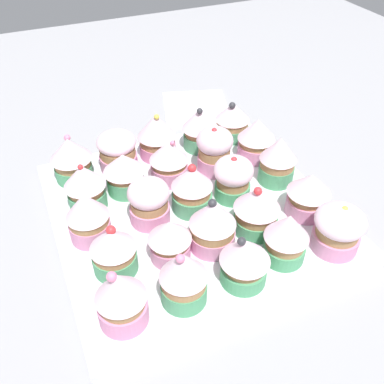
% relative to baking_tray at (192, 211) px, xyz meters
% --- Properties ---
extents(ground_plane, '(1.80, 1.80, 0.03)m').
position_rel_baking_tray_xyz_m(ground_plane, '(0.00, 0.00, -0.02)').
color(ground_plane, '#9E9EA3').
extents(baking_tray, '(0.39, 0.39, 0.01)m').
position_rel_baking_tray_xyz_m(baking_tray, '(0.00, 0.00, 0.00)').
color(baking_tray, silver).
rests_on(baking_tray, ground_plane).
extents(cupcake_0, '(0.07, 0.07, 0.07)m').
position_rel_baking_tray_xyz_m(cupcake_0, '(-0.14, -0.14, 0.04)').
color(cupcake_0, pink).
rests_on(cupcake_0, baking_tray).
extents(cupcake_1, '(0.06, 0.06, 0.07)m').
position_rel_baking_tray_xyz_m(cupcake_1, '(-0.07, -0.15, 0.04)').
color(cupcake_1, pink).
rests_on(cupcake_1, baking_tray).
extents(cupcake_2, '(0.06, 0.06, 0.08)m').
position_rel_baking_tray_xyz_m(cupcake_2, '(0.01, -0.15, 0.05)').
color(cupcake_2, '#4C9E6B').
rests_on(cupcake_2, baking_tray).
extents(cupcake_3, '(0.06, 0.06, 0.07)m').
position_rel_baking_tray_xyz_m(cupcake_3, '(0.08, -0.15, 0.04)').
color(cupcake_3, pink).
rests_on(cupcake_3, baking_tray).
extents(cupcake_4, '(0.06, 0.06, 0.07)m').
position_rel_baking_tray_xyz_m(cupcake_4, '(0.15, -0.14, 0.04)').
color(cupcake_4, '#4C9E6B').
rests_on(cupcake_4, baking_tray).
extents(cupcake_5, '(0.06, 0.06, 0.07)m').
position_rel_baking_tray_xyz_m(cupcake_5, '(-0.13, -0.07, 0.04)').
color(cupcake_5, '#4C9E6B').
rests_on(cupcake_5, baking_tray).
extents(cupcake_6, '(0.06, 0.06, 0.08)m').
position_rel_baking_tray_xyz_m(cupcake_6, '(-0.07, -0.06, 0.04)').
color(cupcake_6, '#4C9E6B').
rests_on(cupcake_6, baking_tray).
extents(cupcake_7, '(0.06, 0.06, 0.07)m').
position_rel_baking_tray_xyz_m(cupcake_7, '(0.00, -0.07, 0.04)').
color(cupcake_7, '#4C9E6B').
rests_on(cupcake_7, baking_tray).
extents(cupcake_8, '(0.06, 0.06, 0.08)m').
position_rel_baking_tray_xyz_m(cupcake_8, '(0.07, -0.07, 0.05)').
color(cupcake_8, pink).
rests_on(cupcake_8, baking_tray).
extents(cupcake_9, '(0.06, 0.06, 0.08)m').
position_rel_baking_tray_xyz_m(cupcake_9, '(0.14, -0.08, 0.05)').
color(cupcake_9, '#4C9E6B').
rests_on(cupcake_9, baking_tray).
extents(cupcake_10, '(0.06, 0.06, 0.07)m').
position_rel_baking_tray_xyz_m(cupcake_10, '(-0.15, -0.01, 0.04)').
color(cupcake_10, '#4C9E6B').
rests_on(cupcake_10, baking_tray).
extents(cupcake_11, '(0.06, 0.06, 0.08)m').
position_rel_baking_tray_xyz_m(cupcake_11, '(-0.08, 0.01, 0.04)').
color(cupcake_11, pink).
rests_on(cupcake_11, baking_tray).
extents(cupcake_12, '(0.06, 0.06, 0.08)m').
position_rel_baking_tray_xyz_m(cupcake_12, '(0.00, 0.00, 0.04)').
color(cupcake_12, '#4C9E6B').
rests_on(cupcake_12, baking_tray).
extents(cupcake_13, '(0.06, 0.06, 0.07)m').
position_rel_baking_tray_xyz_m(cupcake_13, '(0.08, 0.01, 0.04)').
color(cupcake_13, pink).
rests_on(cupcake_13, baking_tray).
extents(cupcake_14, '(0.06, 0.06, 0.08)m').
position_rel_baking_tray_xyz_m(cupcake_14, '(0.15, 0.00, 0.05)').
color(cupcake_14, pink).
rests_on(cupcake_14, baking_tray).
extents(cupcake_15, '(0.06, 0.06, 0.08)m').
position_rel_baking_tray_xyz_m(cupcake_15, '(-0.14, 0.07, 0.05)').
color(cupcake_15, '#4C9E6B').
rests_on(cupcake_15, baking_tray).
extents(cupcake_16, '(0.06, 0.06, 0.06)m').
position_rel_baking_tray_xyz_m(cupcake_16, '(-0.08, 0.06, 0.04)').
color(cupcake_16, pink).
rests_on(cupcake_16, baking_tray).
extents(cupcake_17, '(0.06, 0.06, 0.07)m').
position_rel_baking_tray_xyz_m(cupcake_17, '(0.00, 0.06, 0.04)').
color(cupcake_17, pink).
rests_on(cupcake_17, baking_tray).
extents(cupcake_18, '(0.06, 0.06, 0.07)m').
position_rel_baking_tray_xyz_m(cupcake_18, '(0.08, 0.08, 0.04)').
color(cupcake_18, '#4C9E6B').
rests_on(cupcake_18, baking_tray).
extents(cupcake_19, '(0.06, 0.06, 0.07)m').
position_rel_baking_tray_xyz_m(cupcake_19, '(0.14, 0.07, 0.04)').
color(cupcake_19, pink).
rests_on(cupcake_19, baking_tray).
extents(cupcake_20, '(0.06, 0.06, 0.08)m').
position_rel_baking_tray_xyz_m(cupcake_20, '(-0.14, 0.14, 0.05)').
color(cupcake_20, pink).
rests_on(cupcake_20, baking_tray).
extents(cupcake_21, '(0.06, 0.06, 0.07)m').
position_rel_baking_tray_xyz_m(cupcake_21, '(-0.07, 0.13, 0.04)').
color(cupcake_21, '#4C9E6B').
rests_on(cupcake_21, baking_tray).
extents(cupcake_22, '(0.06, 0.06, 0.08)m').
position_rel_baking_tray_xyz_m(cupcake_22, '(0.00, 0.15, 0.04)').
color(cupcake_22, pink).
rests_on(cupcake_22, baking_tray).
extents(cupcake_23, '(0.06, 0.06, 0.08)m').
position_rel_baking_tray_xyz_m(cupcake_23, '(0.06, 0.14, 0.04)').
color(cupcake_23, '#4C9E6B').
rests_on(cupcake_23, baking_tray).
extents(cupcake_24, '(0.06, 0.06, 0.08)m').
position_rel_baking_tray_xyz_m(cupcake_24, '(0.14, 0.14, 0.04)').
color(cupcake_24, '#4C9E6B').
rests_on(cupcake_24, baking_tray).
extents(napkin, '(0.18, 0.17, 0.01)m').
position_rel_baking_tray_xyz_m(napkin, '(0.29, -0.13, -0.00)').
color(napkin, white).
rests_on(napkin, ground_plane).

